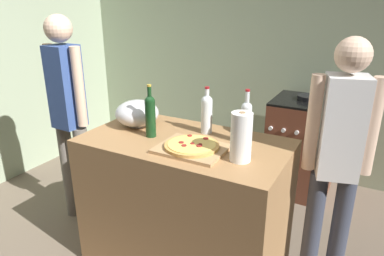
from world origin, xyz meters
The scene contains 14 objects.
ground_plane centered at (0.00, 1.28, -0.01)m, with size 4.67×3.16×0.02m, color #6B5B4C.
kitchen_wall_rear centered at (0.00, 2.61, 1.30)m, with size 4.67×0.10×2.60m, color #99A889.
kitchen_wall_left centered at (-2.09, 1.28, 1.30)m, with size 0.10×3.16×2.60m, color #99A889.
counter centered at (0.18, 0.80, 0.47)m, with size 1.31×0.72×0.94m, color #9E7247.
cutting_board centered at (0.30, 0.68, 0.95)m, with size 0.40×0.32×0.02m, color tan.
pizza centered at (0.30, 0.68, 0.97)m, with size 0.33×0.33×0.03m.
mixing_bowl centered at (-0.24, 0.87, 1.03)m, with size 0.30×0.30×0.18m.
paper_towel_roll centered at (0.60, 0.69, 1.08)m, with size 0.12×0.12×0.28m.
wine_bottle_green centered at (-0.04, 0.75, 1.09)m, with size 0.07×0.07×0.34m.
wine_bottle_dark centered at (0.53, 0.94, 1.09)m, with size 0.07×0.07×0.34m.
wine_bottle_clear centered at (0.24, 0.98, 1.08)m, with size 0.08×0.08×0.31m.
stove centered at (0.66, 2.21, 0.46)m, with size 0.58×0.59×0.95m.
person_in_stripes centered at (-0.88, 0.84, 0.97)m, with size 0.37×0.21×1.68m.
person_in_red centered at (1.07, 1.05, 0.92)m, with size 0.38×0.25×1.60m.
Camera 1 is at (1.22, -1.01, 1.79)m, focal length 33.04 mm.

